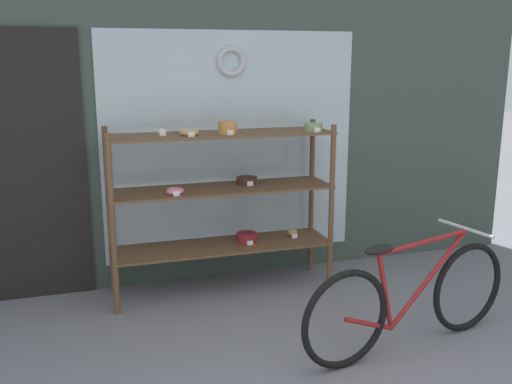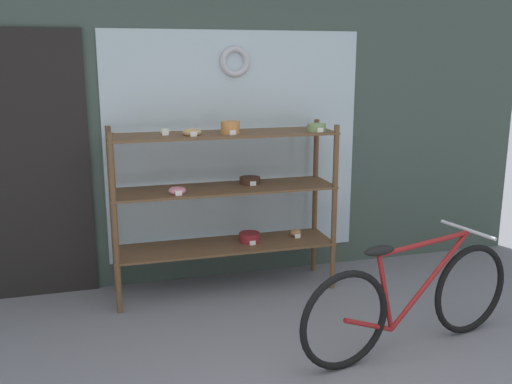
% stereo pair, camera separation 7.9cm
% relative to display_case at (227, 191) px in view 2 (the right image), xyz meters
% --- Properties ---
extents(storefront_facade, '(5.95, 0.13, 3.48)m').
position_rel_display_case_xyz_m(storefront_facade, '(-0.09, 0.37, 0.86)').
color(storefront_facade, '#3D4C42').
rests_on(storefront_facade, ground_plane).
extents(display_case, '(1.78, 0.47, 1.40)m').
position_rel_display_case_xyz_m(display_case, '(0.00, 0.00, 0.00)').
color(display_case, brown).
rests_on(display_case, ground_plane).
extents(bicycle, '(1.67, 0.50, 0.77)m').
position_rel_display_case_xyz_m(bicycle, '(0.91, -1.31, -0.49)').
color(bicycle, black).
rests_on(bicycle, ground_plane).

